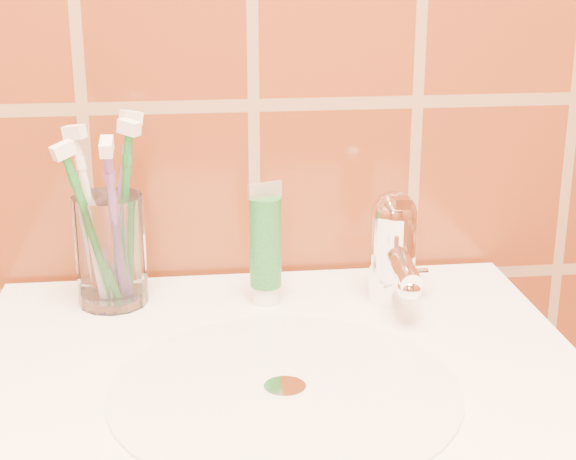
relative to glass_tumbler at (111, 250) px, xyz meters
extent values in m
cube|color=white|center=(0.16, -0.16, -0.14)|extent=(0.56, 0.46, 0.16)
cylinder|color=silver|center=(0.16, -0.21, -0.06)|extent=(0.30, 0.30, 0.00)
cylinder|color=white|center=(0.16, -0.21, -0.05)|extent=(0.04, 0.04, 0.00)
cylinder|color=white|center=(0.00, 0.00, 0.00)|extent=(0.07, 0.07, 0.12)
cylinder|color=white|center=(0.16, -0.02, -0.05)|extent=(0.03, 0.03, 0.02)
cylinder|color=#176323|center=(0.16, -0.02, 0.01)|extent=(0.03, 0.03, 0.10)
cube|color=beige|center=(0.16, -0.02, 0.06)|extent=(0.04, 0.00, 0.02)
cylinder|color=white|center=(0.29, -0.03, -0.01)|extent=(0.05, 0.05, 0.09)
sphere|color=white|center=(0.29, -0.03, 0.04)|extent=(0.05, 0.05, 0.05)
cylinder|color=white|center=(0.29, -0.07, 0.00)|extent=(0.02, 0.09, 0.03)
cube|color=white|center=(0.29, -0.04, 0.05)|extent=(0.02, 0.06, 0.01)
camera|label=1|loc=(0.08, -0.87, 0.31)|focal=55.00mm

